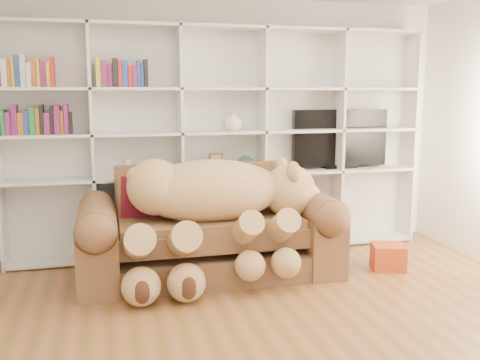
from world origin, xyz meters
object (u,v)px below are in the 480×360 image
object	(u,v)px
teddy_bear	(214,204)
tv	(340,139)
sofa	(209,235)
gift_box	(388,257)

from	to	relation	value
teddy_bear	tv	bearing A→B (deg)	28.74
tv	sofa	bearing A→B (deg)	-156.45
gift_box	tv	xyz separation A→B (m)	(-0.08, 1.03, 1.07)
sofa	tv	distance (m)	1.97
gift_box	teddy_bear	bearing A→B (deg)	176.46
sofa	teddy_bear	world-z (taller)	teddy_bear
sofa	gift_box	size ratio (longest dim) A/B	7.80
sofa	gift_box	bearing A→B (deg)	-10.10
sofa	teddy_bear	size ratio (longest dim) A/B	1.23
teddy_bear	tv	distance (m)	1.93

